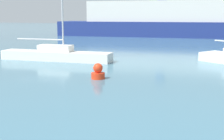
# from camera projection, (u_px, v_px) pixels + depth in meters

# --- Properties ---
(sailboat_middle) EXTENTS (8.97, 2.47, 10.00)m
(sailboat_middle) POSITION_uv_depth(u_px,v_px,m) (56.00, 54.00, 24.04)
(sailboat_middle) COLOR white
(sailboat_middle) RESTS_ON ground_plane
(ferry_distant) EXTENTS (35.03, 10.84, 7.36)m
(ferry_distant) POSITION_uv_depth(u_px,v_px,m) (162.00, 21.00, 51.11)
(ferry_distant) COLOR navy
(ferry_distant) RESTS_ON ground_plane
(buoy_marker) EXTENTS (0.75, 0.75, 0.87)m
(buoy_marker) POSITION_uv_depth(u_px,v_px,m) (98.00, 72.00, 17.13)
(buoy_marker) COLOR red
(buoy_marker) RESTS_ON ground_plane
(hill_west) EXTENTS (37.03, 37.03, 16.27)m
(hill_west) POSITION_uv_depth(u_px,v_px,m) (176.00, 1.00, 101.83)
(hill_west) COLOR #476B42
(hill_west) RESTS_ON ground_plane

